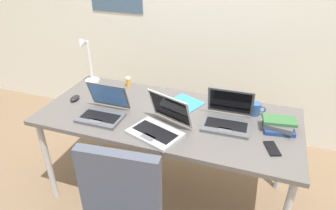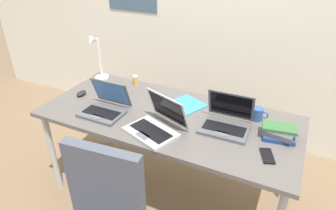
% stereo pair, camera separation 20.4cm
% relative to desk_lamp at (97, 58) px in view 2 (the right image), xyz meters
% --- Properties ---
extents(ground_plane, '(12.00, 12.00, 0.00)m').
position_rel_desk_lamp_xyz_m(ground_plane, '(0.80, -0.28, -0.94)').
color(ground_plane, '#7A6047').
extents(wall_back, '(6.00, 0.13, 2.60)m').
position_rel_desk_lamp_xyz_m(wall_back, '(0.80, 0.82, 0.36)').
color(wall_back, silver).
rests_on(wall_back, ground_plane).
extents(desk, '(1.80, 0.80, 0.74)m').
position_rel_desk_lamp_xyz_m(desk, '(0.80, -0.28, -0.25)').
color(desk, '#595451').
rests_on(desk, ground_plane).
extents(desk_lamp, '(0.12, 0.18, 0.40)m').
position_rel_desk_lamp_xyz_m(desk_lamp, '(0.00, 0.00, 0.00)').
color(desk_lamp, white).
rests_on(desk_lamp, desk).
extents(laptop_near_mouse, '(0.30, 0.27, 0.21)m').
position_rel_desk_lamp_xyz_m(laptop_near_mouse, '(0.38, -0.44, -0.15)').
color(laptop_near_mouse, '#515459').
rests_on(laptop_near_mouse, desk).
extents(laptop_back_left, '(0.40, 0.39, 0.23)m').
position_rel_desk_lamp_xyz_m(laptop_back_left, '(0.82, -0.48, -0.15)').
color(laptop_back_left, '#B7BABC').
rests_on(laptop_back_left, desk).
extents(laptop_front_right, '(0.31, 0.28, 0.22)m').
position_rel_desk_lamp_xyz_m(laptop_front_right, '(1.21, -0.26, -0.15)').
color(laptop_front_right, '#515459').
rests_on(laptop_front_right, desk).
extents(computer_mouse, '(0.06, 0.10, 0.03)m').
position_rel_desk_lamp_xyz_m(computer_mouse, '(0.06, -0.31, -0.18)').
color(computer_mouse, black).
rests_on(computer_mouse, desk).
extents(cell_phone, '(0.11, 0.15, 0.01)m').
position_rel_desk_lamp_xyz_m(cell_phone, '(1.51, -0.44, -0.19)').
color(cell_phone, black).
rests_on(cell_phone, desk).
extents(headphones, '(0.21, 0.18, 0.04)m').
position_rel_desk_lamp_xyz_m(headphones, '(0.24, -0.13, -0.18)').
color(headphones, black).
rests_on(headphones, desk).
extents(pill_bottle, '(0.04, 0.04, 0.08)m').
position_rel_desk_lamp_xyz_m(pill_bottle, '(0.33, 0.05, -0.16)').
color(pill_bottle, gold).
rests_on(pill_bottle, desk).
extents(book_stack, '(0.22, 0.18, 0.08)m').
position_rel_desk_lamp_xyz_m(book_stack, '(1.53, -0.22, -0.16)').
color(book_stack, navy).
rests_on(book_stack, desk).
extents(paper_folder_by_keyboard, '(0.34, 0.38, 0.01)m').
position_rel_desk_lamp_xyz_m(paper_folder_by_keyboard, '(0.85, -0.13, -0.19)').
color(paper_folder_by_keyboard, '#338CC6').
rests_on(paper_folder_by_keyboard, desk).
extents(coffee_mug, '(0.11, 0.08, 0.09)m').
position_rel_desk_lamp_xyz_m(coffee_mug, '(1.37, -0.07, -0.15)').
color(coffee_mug, '#2D518C').
rests_on(coffee_mug, desk).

